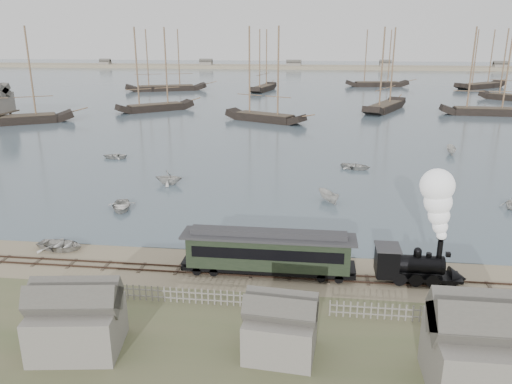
# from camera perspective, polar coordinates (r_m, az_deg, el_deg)

# --- Properties ---
(ground) EXTENTS (600.00, 600.00, 0.00)m
(ground) POSITION_cam_1_polar(r_m,az_deg,el_deg) (41.58, 1.23, -8.19)
(ground) COLOR gray
(ground) RESTS_ON ground
(harbor_water) EXTENTS (600.00, 336.00, 0.06)m
(harbor_water) POSITION_cam_1_polar(r_m,az_deg,el_deg) (208.10, 6.04, 12.46)
(harbor_water) COLOR #4B5E6C
(harbor_water) RESTS_ON ground
(rail_track) EXTENTS (120.00, 1.80, 0.16)m
(rail_track) POSITION_cam_1_polar(r_m,az_deg,el_deg) (39.78, 0.94, -9.38)
(rail_track) COLOR #3D2B21
(rail_track) RESTS_ON ground
(picket_fence_west) EXTENTS (19.00, 0.10, 1.20)m
(picket_fence_west) POSITION_cam_1_polar(r_m,az_deg,el_deg) (36.68, -10.30, -12.24)
(picket_fence_west) COLOR slate
(picket_fence_west) RESTS_ON ground
(picket_fence_east) EXTENTS (15.00, 0.10, 1.20)m
(picket_fence_east) POSITION_cam_1_polar(r_m,az_deg,el_deg) (35.94, 20.80, -13.88)
(picket_fence_east) COLOR slate
(picket_fence_east) RESTS_ON ground
(shed_left) EXTENTS (5.00, 4.00, 4.10)m
(shed_left) POSITION_cam_1_polar(r_m,az_deg,el_deg) (33.19, -19.48, -16.54)
(shed_left) COLOR slate
(shed_left) RESTS_ON ground
(shed_mid) EXTENTS (4.00, 3.50, 3.60)m
(shed_mid) POSITION_cam_1_polar(r_m,az_deg,el_deg) (31.11, 2.76, -17.94)
(shed_mid) COLOR slate
(shed_mid) RESTS_ON ground
(far_spit) EXTENTS (500.00, 20.00, 1.80)m
(far_spit) POSITION_cam_1_polar(r_m,az_deg,el_deg) (287.88, 6.37, 13.82)
(far_spit) COLOR tan
(far_spit) RESTS_ON ground
(locomotive) EXTENTS (6.87, 2.57, 8.57)m
(locomotive) POSITION_cam_1_polar(r_m,az_deg,el_deg) (38.99, 19.46, -4.69)
(locomotive) COLOR black
(locomotive) RESTS_ON ground
(passenger_coach) EXTENTS (13.43, 2.59, 3.26)m
(passenger_coach) POSITION_cam_1_polar(r_m,az_deg,el_deg) (38.88, 1.39, -6.73)
(passenger_coach) COLOR black
(passenger_coach) RESTS_ON ground
(beached_dinghy) EXTENTS (3.37, 4.42, 0.86)m
(beached_dinghy) POSITION_cam_1_polar(r_m,az_deg,el_deg) (47.24, -21.43, -5.65)
(beached_dinghy) COLOR beige
(beached_dinghy) RESTS_ON ground
(rowboat_0) EXTENTS (4.82, 4.08, 0.85)m
(rowboat_0) POSITION_cam_1_polar(r_m,az_deg,el_deg) (55.52, -15.16, -1.54)
(rowboat_0) COLOR beige
(rowboat_0) RESTS_ON harbor_water
(rowboat_1) EXTENTS (3.11, 3.58, 1.84)m
(rowboat_1) POSITION_cam_1_polar(r_m,az_deg,el_deg) (63.52, -9.94, 1.68)
(rowboat_1) COLOR beige
(rowboat_1) RESTS_ON harbor_water
(rowboat_2) EXTENTS (3.41, 2.94, 1.28)m
(rowboat_2) POSITION_cam_1_polar(r_m,az_deg,el_deg) (56.62, 8.26, -0.50)
(rowboat_2) COLOR beige
(rowboat_2) RESTS_ON harbor_water
(rowboat_3) EXTENTS (4.09, 4.85, 0.86)m
(rowboat_3) POSITION_cam_1_polar(r_m,az_deg,el_deg) (71.31, 11.32, 2.93)
(rowboat_3) COLOR beige
(rowboat_3) RESTS_ON harbor_water
(rowboat_4) EXTENTS (3.50, 3.42, 1.40)m
(rowboat_4) POSITION_cam_1_polar(r_m,az_deg,el_deg) (60.50, 27.21, -1.07)
(rowboat_4) COLOR beige
(rowboat_4) RESTS_ON harbor_water
(rowboat_5) EXTENTS (3.54, 1.59, 1.33)m
(rowboat_5) POSITION_cam_1_polar(r_m,az_deg,el_deg) (84.53, 21.39, 4.49)
(rowboat_5) COLOR beige
(rowboat_5) RESTS_ON harbor_water
(rowboat_6) EXTENTS (2.65, 3.66, 0.75)m
(rowboat_6) POSITION_cam_1_polar(r_m,az_deg,el_deg) (79.20, -15.87, 4.00)
(rowboat_6) COLOR beige
(rowboat_6) RESTS_ON harbor_water
(schooner_0) EXTENTS (22.29, 16.38, 20.00)m
(schooner_0) POSITION_cam_1_polar(r_m,az_deg,el_deg) (116.99, -26.31, 11.85)
(schooner_0) COLOR black
(schooner_0) RESTS_ON harbor_water
(schooner_1) EXTENTS (17.74, 15.54, 20.00)m
(schooner_1) POSITION_cam_1_polar(r_m,az_deg,el_deg) (126.52, -11.67, 13.56)
(schooner_1) COLOR black
(schooner_1) RESTS_ON harbor_water
(schooner_2) EXTENTS (18.72, 12.22, 20.00)m
(schooner_2) POSITION_cam_1_polar(r_m,az_deg,el_deg) (108.38, 1.04, 13.30)
(schooner_2) COLOR black
(schooner_2) RESTS_ON harbor_water
(schooner_3) EXTENTS (13.71, 22.26, 20.00)m
(schooner_3) POSITION_cam_1_polar(r_m,az_deg,el_deg) (128.81, 14.83, 13.41)
(schooner_3) COLOR black
(schooner_3) RESTS_ON harbor_water
(schooner_4) EXTENTS (20.55, 5.55, 20.00)m
(schooner_4) POSITION_cam_1_polar(r_m,az_deg,el_deg) (129.22, 25.29, 12.36)
(schooner_4) COLOR black
(schooner_4) RESTS_ON harbor_water
(schooner_6) EXTENTS (27.24, 15.37, 20.00)m
(schooner_6) POSITION_cam_1_polar(r_m,az_deg,el_deg) (173.79, -10.39, 14.61)
(schooner_6) COLOR black
(schooner_6) RESTS_ON harbor_water
(schooner_7) EXTENTS (8.14, 19.52, 20.00)m
(schooner_7) POSITION_cam_1_polar(r_m,az_deg,el_deg) (170.17, 0.86, 14.83)
(schooner_7) COLOR black
(schooner_7) RESTS_ON harbor_water
(schooner_8) EXTENTS (22.86, 8.27, 20.00)m
(schooner_8) POSITION_cam_1_polar(r_m,az_deg,el_deg) (190.23, 13.86, 14.63)
(schooner_8) COLOR black
(schooner_8) RESTS_ON harbor_water
(schooner_9) EXTENTS (22.01, 19.67, 20.00)m
(schooner_9) POSITION_cam_1_polar(r_m,az_deg,el_deg) (196.06, 24.62, 13.66)
(schooner_9) COLOR black
(schooner_9) RESTS_ON harbor_water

